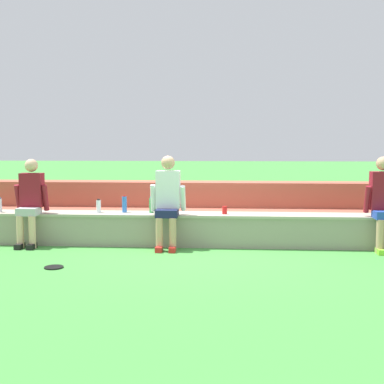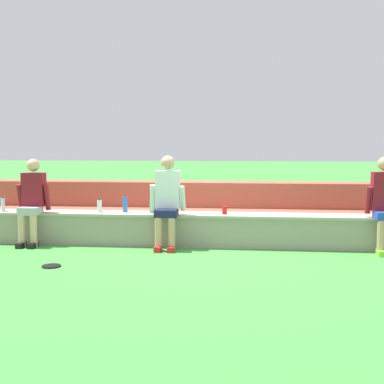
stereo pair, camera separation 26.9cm
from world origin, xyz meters
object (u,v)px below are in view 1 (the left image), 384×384
at_px(plastic_cup_right_end, 225,210).
at_px(frisbee, 54,267).
at_px(person_left_of_center, 168,199).
at_px(person_center, 384,201).
at_px(water_bottle_mid_right, 124,204).
at_px(water_bottle_center_gap, 151,205).
at_px(water_bottle_near_right, 99,206).
at_px(water_bottle_near_left, 0,205).
at_px(person_far_left, 30,200).

bearing_deg(plastic_cup_right_end, frisbee, -144.86).
distance_m(person_left_of_center, person_center, 3.29).
bearing_deg(frisbee, water_bottle_mid_right, 69.81).
bearing_deg(water_bottle_mid_right, water_bottle_center_gap, -1.84).
height_order(water_bottle_center_gap, frisbee, water_bottle_center_gap).
xyz_separation_m(plastic_cup_right_end, frisbee, (-2.24, -1.58, -0.57)).
height_order(person_center, frisbee, person_center).
relative_size(person_center, water_bottle_near_right, 6.46).
bearing_deg(water_bottle_center_gap, water_bottle_near_left, -178.03).
distance_m(water_bottle_near_left, plastic_cup_right_end, 3.67).
relative_size(water_bottle_center_gap, water_bottle_near_left, 1.10).
distance_m(person_left_of_center, water_bottle_center_gap, 0.44).
height_order(water_bottle_center_gap, water_bottle_near_right, water_bottle_center_gap).
bearing_deg(water_bottle_near_right, water_bottle_mid_right, 5.73).
relative_size(person_far_left, person_center, 0.97).
distance_m(person_far_left, frisbee, 1.78).
relative_size(person_far_left, water_bottle_mid_right, 4.93).
bearing_deg(water_bottle_center_gap, person_left_of_center, -44.91).
distance_m(water_bottle_near_left, frisbee, 2.21).
bearing_deg(water_bottle_near_left, person_left_of_center, -4.37).
relative_size(person_left_of_center, plastic_cup_right_end, 11.52).
xyz_separation_m(person_center, plastic_cup_right_end, (-2.40, 0.19, -0.19)).
bearing_deg(person_left_of_center, plastic_cup_right_end, 14.59).
bearing_deg(person_center, water_bottle_mid_right, 176.10).
bearing_deg(frisbee, plastic_cup_right_end, 35.14).
height_order(person_left_of_center, water_bottle_mid_right, person_left_of_center).
xyz_separation_m(person_left_of_center, water_bottle_near_right, (-1.16, 0.27, -0.15)).
height_order(water_bottle_near_right, plastic_cup_right_end, water_bottle_near_right).
height_order(person_far_left, water_bottle_mid_right, person_far_left).
relative_size(person_far_left, person_left_of_center, 0.96).
bearing_deg(water_bottle_near_right, plastic_cup_right_end, -1.13).
bearing_deg(person_far_left, person_left_of_center, -1.00).
height_order(water_bottle_near_right, frisbee, water_bottle_near_right).
relative_size(person_left_of_center, water_bottle_mid_right, 5.13).
relative_size(water_bottle_near_left, water_bottle_near_right, 1.07).
relative_size(person_far_left, frisbee, 5.57).
xyz_separation_m(person_center, frisbee, (-4.64, -1.38, -0.76)).
distance_m(water_bottle_mid_right, water_bottle_near_left, 2.05).
distance_m(water_bottle_center_gap, water_bottle_near_right, 0.86).
distance_m(person_far_left, person_center, 5.49).
distance_m(plastic_cup_right_end, frisbee, 2.80).
height_order(person_left_of_center, plastic_cup_right_end, person_left_of_center).
height_order(water_bottle_mid_right, water_bottle_center_gap, water_bottle_mid_right).
relative_size(water_bottle_center_gap, frisbee, 1.06).
xyz_separation_m(person_center, water_bottle_near_left, (-6.08, 0.18, -0.14)).
xyz_separation_m(water_bottle_near_right, frisbee, (-0.19, -1.62, -0.61)).
relative_size(person_far_left, water_bottle_center_gap, 5.27).
xyz_separation_m(water_bottle_mid_right, water_bottle_center_gap, (0.44, -0.01, -0.01)).
bearing_deg(water_bottle_center_gap, person_center, -4.16).
xyz_separation_m(person_far_left, water_bottle_mid_right, (1.46, 0.27, -0.09)).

